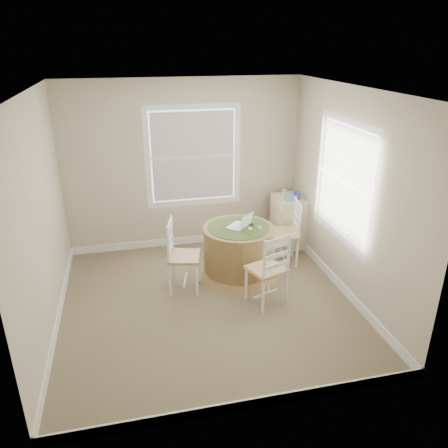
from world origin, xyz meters
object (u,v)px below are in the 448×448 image
object	(u,v)px
chair_near	(267,269)
corner_chest	(288,221)
chair_left	(184,256)
chair_right	(284,233)
round_table	(238,248)
laptop	(240,225)

from	to	relation	value
chair_near	corner_chest	size ratio (longest dim) A/B	1.19
chair_left	chair_right	bearing A→B (deg)	-60.78
round_table	chair_left	distance (m)	0.84
round_table	corner_chest	bearing A→B (deg)	30.63
round_table	laptop	world-z (taller)	laptop
chair_near	chair_right	world-z (taller)	same
chair_left	chair_near	size ratio (longest dim) A/B	1.00
chair_right	corner_chest	bearing A→B (deg)	165.05
chair_near	corner_chest	bearing A→B (deg)	-139.31
chair_near	laptop	distance (m)	0.87
chair_near	laptop	size ratio (longest dim) A/B	2.32
round_table	chair_near	distance (m)	0.82
round_table	chair_near	xyz separation A→B (m)	(0.15, -0.81, 0.09)
round_table	laptop	xyz separation A→B (m)	(0.02, 0.02, 0.35)
chair_near	laptop	xyz separation A→B (m)	(-0.13, 0.82, 0.26)
round_table	corner_chest	world-z (taller)	corner_chest
chair_left	corner_chest	world-z (taller)	chair_left
laptop	corner_chest	bearing A→B (deg)	171.63
chair_right	laptop	bearing A→B (deg)	-66.03
chair_right	laptop	world-z (taller)	chair_right
corner_chest	laptop	bearing A→B (deg)	-145.37
chair_right	chair_left	bearing A→B (deg)	-63.42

